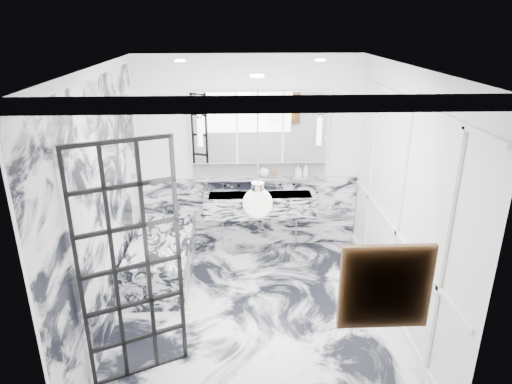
{
  "coord_description": "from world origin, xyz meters",
  "views": [
    {
      "loc": [
        -0.19,
        -4.48,
        3.23
      ],
      "look_at": [
        0.04,
        0.5,
        1.33
      ],
      "focal_mm": 32.0,
      "sensor_mm": 36.0,
      "label": 1
    }
  ],
  "objects_px": {
    "crittall_door": "(131,267)",
    "bathtub": "(163,257)",
    "trough_sink": "(260,205)",
    "mirror_cabinet": "(260,127)"
  },
  "relations": [
    {
      "from": "trough_sink",
      "to": "mirror_cabinet",
      "type": "xyz_separation_m",
      "value": [
        -0.0,
        0.17,
        1.09
      ]
    },
    {
      "from": "crittall_door",
      "to": "mirror_cabinet",
      "type": "xyz_separation_m",
      "value": [
        1.29,
        2.6,
        0.67
      ]
    },
    {
      "from": "crittall_door",
      "to": "bathtub",
      "type": "height_order",
      "value": "crittall_door"
    },
    {
      "from": "crittall_door",
      "to": "bathtub",
      "type": "relative_size",
      "value": 1.4
    },
    {
      "from": "crittall_door",
      "to": "bathtub",
      "type": "distance_m",
      "value": 1.98
    },
    {
      "from": "trough_sink",
      "to": "crittall_door",
      "type": "bearing_deg",
      "value": -117.91
    },
    {
      "from": "trough_sink",
      "to": "bathtub",
      "type": "distance_m",
      "value": 1.55
    },
    {
      "from": "mirror_cabinet",
      "to": "crittall_door",
      "type": "bearing_deg",
      "value": -116.34
    },
    {
      "from": "trough_sink",
      "to": "mirror_cabinet",
      "type": "height_order",
      "value": "mirror_cabinet"
    },
    {
      "from": "crittall_door",
      "to": "trough_sink",
      "type": "height_order",
      "value": "crittall_door"
    }
  ]
}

